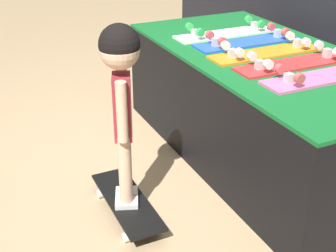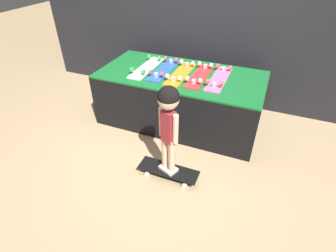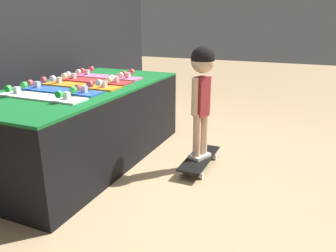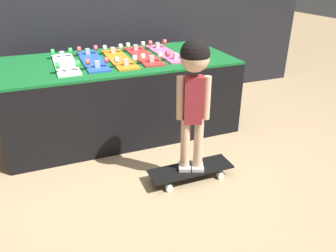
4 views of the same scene
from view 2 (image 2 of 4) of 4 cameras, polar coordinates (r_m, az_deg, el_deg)
name	(u,v)px [view 2 (image 2 of 4)]	position (r m, az deg, el deg)	size (l,w,h in m)	color
ground_plane	(162,147)	(3.18, -1.36, -4.53)	(16.00, 16.00, 0.00)	tan
back_wall	(202,11)	(3.84, 7.50, 23.59)	(5.15, 0.10, 2.54)	black
display_rack	(180,98)	(3.46, 2.72, 6.08)	(2.04, 1.00, 0.69)	black
skateboard_white_on_rack	(147,67)	(3.46, -4.68, 12.66)	(0.18, 0.73, 0.09)	white
skateboard_blue_on_rack	(164,69)	(3.39, -0.86, 12.26)	(0.18, 0.73, 0.09)	blue
skateboard_orange_on_rack	(181,73)	(3.29, 2.80, 11.45)	(0.18, 0.73, 0.09)	orange
skateboard_red_on_rack	(200,75)	(3.25, 6.93, 10.92)	(0.18, 0.73, 0.09)	red
skateboard_pink_on_rack	(219,78)	(3.21, 11.08, 10.23)	(0.18, 0.73, 0.09)	pink
skateboard_on_floor	(168,171)	(2.78, 0.08, -9.69)	(0.63, 0.20, 0.09)	black
child	(168,115)	(2.34, 0.09, 2.30)	(0.22, 0.19, 0.96)	silver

